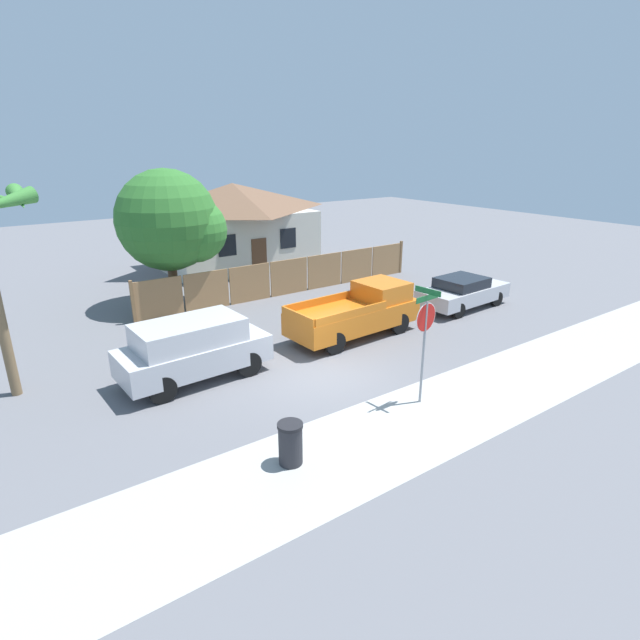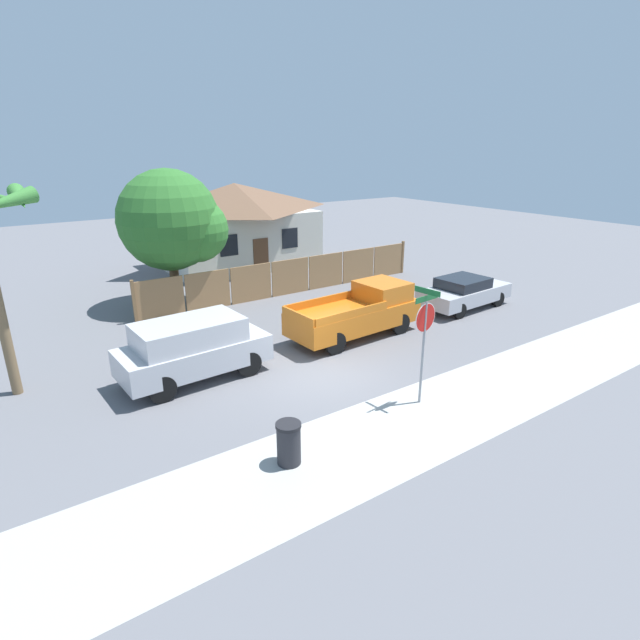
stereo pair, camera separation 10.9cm
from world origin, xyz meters
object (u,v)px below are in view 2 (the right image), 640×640
object	(u,v)px
orange_pickup	(359,312)
parked_sedan	(464,292)
oak_tree	(175,222)
red_suv	(193,348)
trash_bin	(289,443)
house	(236,224)
stop_sign	(425,327)

from	to	relation	value
orange_pickup	parked_sedan	distance (m)	5.86
oak_tree	red_suv	xyz separation A→B (m)	(-2.36, -7.53, -2.62)
red_suv	trash_bin	bearing A→B (deg)	-91.70
red_suv	house	bearing A→B (deg)	56.19
parked_sedan	stop_sign	size ratio (longest dim) A/B	1.35
oak_tree	orange_pickup	size ratio (longest dim) A/B	1.13
house	oak_tree	size ratio (longest dim) A/B	1.51
oak_tree	orange_pickup	xyz separation A→B (m)	(4.05, -7.52, -2.72)
house	red_suv	size ratio (longest dim) A/B	1.97
red_suv	parked_sedan	size ratio (longest dim) A/B	1.02
red_suv	trash_bin	distance (m)	5.33
stop_sign	trash_bin	bearing A→B (deg)	178.04
red_suv	stop_sign	distance (m)	6.85
red_suv	orange_pickup	bearing A→B (deg)	-2.76
house	trash_bin	world-z (taller)	house
parked_sedan	house	bearing A→B (deg)	105.84
orange_pickup	red_suv	bearing A→B (deg)	177.24
house	parked_sedan	xyz separation A→B (m)	(4.43, -13.08, -1.72)
orange_pickup	stop_sign	world-z (taller)	stop_sign
parked_sedan	stop_sign	distance (m)	9.32
red_suv	parked_sedan	bearing A→B (deg)	-2.89
stop_sign	house	bearing A→B (deg)	73.57
orange_pickup	parked_sedan	bearing A→B (deg)	-3.02
oak_tree	orange_pickup	distance (m)	8.97
house	parked_sedan	distance (m)	13.92
house	parked_sedan	bearing A→B (deg)	-71.28
oak_tree	parked_sedan	world-z (taller)	oak_tree
house	stop_sign	bearing A→B (deg)	-100.34
oak_tree	parked_sedan	bearing A→B (deg)	-37.24
oak_tree	red_suv	distance (m)	8.32
orange_pickup	parked_sedan	size ratio (longest dim) A/B	1.18
orange_pickup	trash_bin	distance (m)	8.25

